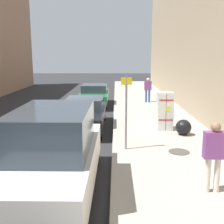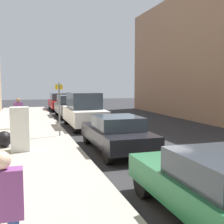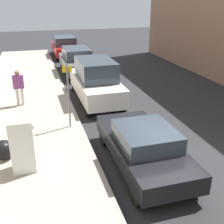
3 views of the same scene
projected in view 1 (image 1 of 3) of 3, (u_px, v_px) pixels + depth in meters
ground_plane at (65, 125)px, 13.70m from camera, size 80.00×80.00×0.00m
sidewalk_slab at (156, 124)px, 13.63m from camera, size 4.20×44.00×0.14m
discarded_refrigerator at (165, 111)px, 12.12m from camera, size 0.67×0.60×1.64m
manhole_cover at (179, 152)px, 9.41m from camera, size 0.70×0.70×0.02m
street_sign_post at (126, 109)px, 9.44m from camera, size 0.36×0.07×2.55m
trash_bag at (183, 127)px, 11.39m from camera, size 0.63×0.63×0.63m
pedestrian_walking_far at (148, 88)px, 19.28m from camera, size 0.49×0.23×1.68m
pedestrian_standing_near at (214, 152)px, 6.49m from camera, size 0.49×0.23×1.70m
parked_sedan_green at (94, 95)px, 18.80m from camera, size 1.85×4.40×1.40m
parked_sedan_dark at (84, 113)px, 12.85m from camera, size 1.86×4.50×1.40m
parked_van_white at (54, 154)px, 6.62m from camera, size 1.90×4.85×2.13m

